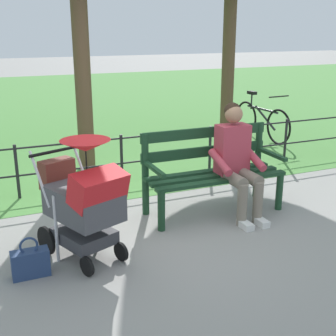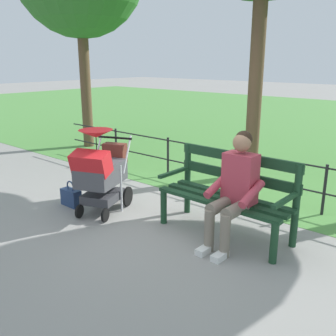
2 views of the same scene
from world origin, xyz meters
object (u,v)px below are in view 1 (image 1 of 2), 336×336
park_bench (211,167)px  person_on_bench (237,157)px  stroller (84,198)px  bicycle (261,120)px  handbag (30,263)px

park_bench → person_on_bench: person_on_bench is taller
stroller → person_on_bench: bearing=-168.9°
stroller → bicycle: size_ratio=0.69×
stroller → handbag: bearing=14.2°
person_on_bench → handbag: 2.46m
park_bench → stroller: bearing=19.6°
person_on_bench → handbag: person_on_bench is taller
stroller → handbag: (0.52, 0.13, -0.47)m
person_on_bench → bicycle: person_on_bench is taller
stroller → bicycle: (-4.24, -3.33, -0.23)m
handbag → bicycle: (-4.76, -3.47, 0.24)m
park_bench → bicycle: park_bench is taller
handbag → bicycle: bearing=-143.9°
person_on_bench → handbag: size_ratio=3.45×
park_bench → handbag: size_ratio=4.34×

